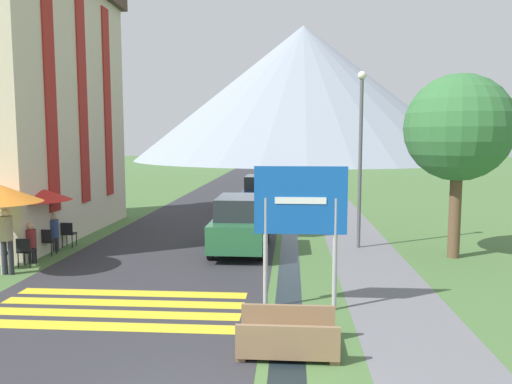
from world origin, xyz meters
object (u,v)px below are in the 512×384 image
footbridge (288,338)px  cafe_chair_far_left (68,232)px  streetlamp (360,146)px  cafe_chair_middle (47,240)px  parked_car_far (262,193)px  road_sign (300,214)px  cafe_chair_far_right (52,231)px  person_seated_far (54,230)px  person_standing_terrace (7,236)px  hotel_building (6,87)px  person_seated_near (31,240)px  cafe_umbrella_middle_red (36,194)px  parked_car_near (240,224)px  cafe_chair_near_right (25,250)px  cafe_chair_near_left (1,252)px  tree_by_path (458,128)px

footbridge → cafe_chair_far_left: 10.83m
streetlamp → cafe_chair_middle: bearing=-169.0°
footbridge → parked_car_far: 16.79m
road_sign → cafe_chair_far_right: bearing=145.1°
footbridge → streetlamp: 9.34m
person_seated_far → cafe_chair_far_right: bearing=119.6°
footbridge → person_standing_terrace: (-7.59, 4.38, 0.83)m
hotel_building → person_seated_near: hotel_building is taller
cafe_chair_middle → person_standing_terrace: 2.24m
cafe_chair_far_right → streetlamp: bearing=6.4°
parked_car_far → cafe_chair_middle: parked_car_far is taller
person_standing_terrace → cafe_umbrella_middle_red: bearing=99.0°
parked_car_far → person_seated_near: bearing=-119.3°
parked_car_near → cafe_chair_near_right: 6.43m
road_sign → cafe_chair_far_left: size_ratio=3.63×
footbridge → cafe_chair_middle: 10.03m
cafe_chair_far_left → cafe_chair_middle: same height
person_standing_terrace → person_seated_far: (-0.09, 2.81, -0.36)m
parked_car_far → cafe_chair_middle: size_ratio=4.53×
cafe_chair_far_left → cafe_chair_near_right: 2.68m
person_seated_near → road_sign: bearing=-24.0°
cafe_chair_near_left → cafe_chair_middle: (0.47, 1.71, 0.00)m
footbridge → cafe_chair_far_left: cafe_chair_far_left is taller
cafe_umbrella_middle_red → person_standing_terrace: bearing=-81.0°
person_standing_terrace → person_seated_far: bearing=91.9°
cafe_chair_far_left → cafe_chair_middle: 1.27m
cafe_chair_near_left → streetlamp: (10.37, 3.62, 2.91)m
person_seated_near → streetlamp: (9.96, 2.78, 2.76)m
hotel_building → streetlamp: size_ratio=1.76×
road_sign → cafe_chair_near_left: road_sign is taller
person_standing_terrace → person_seated_far: 2.84m
cafe_chair_near_right → cafe_chair_middle: 1.41m
cafe_chair_far_left → cafe_chair_far_right: 0.71m
person_seated_near → streetlamp: bearing=15.6°
streetlamp → footbridge: bearing=-105.3°
cafe_chair_far_right → tree_by_path: bearing=0.6°
road_sign → tree_by_path: 7.25m
cafe_umbrella_middle_red → person_seated_far: bearing=61.0°
person_seated_near → streetlamp: size_ratio=0.21×
hotel_building → parked_car_far: size_ratio=2.68×
cafe_chair_far_left → cafe_chair_near_left: 3.03m
parked_car_far → person_standing_terrace: size_ratio=2.13×
road_sign → cafe_chair_far_right: road_sign is taller
cafe_chair_middle → person_standing_terrace: size_ratio=0.47×
hotel_building → cafe_chair_near_right: (3.08, -4.73, -5.07)m
parked_car_near → person_seated_near: bearing=-162.2°
parked_car_near → person_seated_far: size_ratio=3.31×
road_sign → tree_by_path: (4.82, 5.07, 1.89)m
parked_car_far → cafe_chair_far_left: parked_car_far is taller
cafe_chair_near_left → person_seated_near: size_ratio=0.71×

